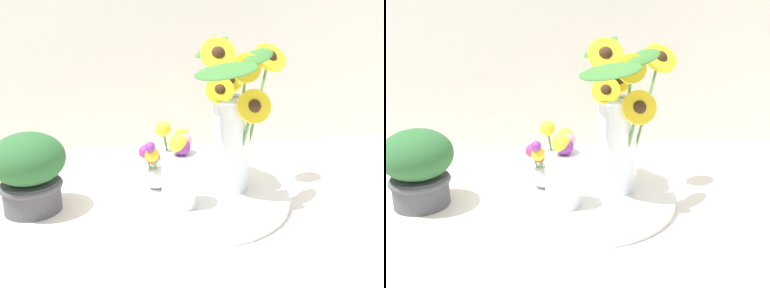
# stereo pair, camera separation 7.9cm
# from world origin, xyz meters

# --- Properties ---
(ground_plane) EXTENTS (6.00, 6.00, 0.00)m
(ground_plane) POSITION_xyz_m (0.00, 0.00, 0.00)
(ground_plane) COLOR silver
(serving_tray) EXTENTS (0.48, 0.48, 0.02)m
(serving_tray) POSITION_xyz_m (-0.04, 0.06, 0.01)
(serving_tray) COLOR white
(serving_tray) RESTS_ON ground_plane
(mason_jar_sunflowers) EXTENTS (0.28, 0.27, 0.38)m
(mason_jar_sunflowers) POSITION_xyz_m (0.06, 0.07, 0.20)
(mason_jar_sunflowers) COLOR silver
(mason_jar_sunflowers) RESTS_ON serving_tray
(vase_small_center) EXTENTS (0.09, 0.09, 0.20)m
(vase_small_center) POSITION_xyz_m (-0.08, -0.01, 0.11)
(vase_small_center) COLOR white
(vase_small_center) RESTS_ON serving_tray
(vase_bulb_right) EXTENTS (0.07, 0.07, 0.13)m
(vase_bulb_right) POSITION_xyz_m (-0.13, 0.09, 0.08)
(vase_bulb_right) COLOR white
(vase_bulb_right) RESTS_ON serving_tray
(potted_plant) EXTENTS (0.17, 0.17, 0.19)m
(potted_plant) POSITION_xyz_m (-0.42, 0.06, 0.10)
(potted_plant) COLOR #4C4C51
(potted_plant) RESTS_ON ground_plane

